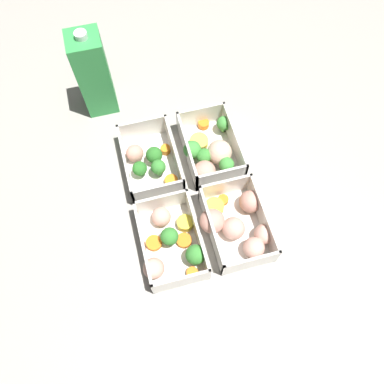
{
  "coord_description": "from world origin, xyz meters",
  "views": [
    {
      "loc": [
        -0.31,
        0.08,
        0.69
      ],
      "look_at": [
        0.0,
        0.0,
        0.02
      ],
      "focal_mm": 35.0,
      "sensor_mm": 36.0,
      "label": 1
    }
  ],
  "objects_px": {
    "container_far_left": "(171,243)",
    "juice_carton": "(94,74)",
    "container_far_right": "(150,161)",
    "container_near_left": "(237,224)",
    "container_near_right": "(210,152)"
  },
  "relations": [
    {
      "from": "container_far_left",
      "to": "juice_carton",
      "type": "distance_m",
      "value": 0.39
    },
    {
      "from": "juice_carton",
      "to": "container_far_right",
      "type": "bearing_deg",
      "value": -159.57
    },
    {
      "from": "container_far_left",
      "to": "container_far_right",
      "type": "bearing_deg",
      "value": 0.51
    },
    {
      "from": "container_near_left",
      "to": "juice_carton",
      "type": "height_order",
      "value": "juice_carton"
    },
    {
      "from": "container_far_left",
      "to": "container_far_right",
      "type": "relative_size",
      "value": 1.0
    },
    {
      "from": "container_near_left",
      "to": "juice_carton",
      "type": "xyz_separation_m",
      "value": [
        0.37,
        0.2,
        0.07
      ]
    },
    {
      "from": "container_near_left",
      "to": "container_near_right",
      "type": "bearing_deg",
      "value": 1.71
    },
    {
      "from": "container_near_right",
      "to": "juice_carton",
      "type": "height_order",
      "value": "juice_carton"
    },
    {
      "from": "container_near_left",
      "to": "juice_carton",
      "type": "distance_m",
      "value": 0.43
    },
    {
      "from": "container_near_left",
      "to": "container_near_right",
      "type": "xyz_separation_m",
      "value": [
        0.17,
        0.0,
        0.0
      ]
    },
    {
      "from": "container_near_left",
      "to": "container_far_right",
      "type": "height_order",
      "value": "same"
    },
    {
      "from": "container_far_left",
      "to": "juice_carton",
      "type": "bearing_deg",
      "value": 10.99
    },
    {
      "from": "container_near_right",
      "to": "container_near_left",
      "type": "bearing_deg",
      "value": -178.29
    },
    {
      "from": "container_far_right",
      "to": "container_near_left",
      "type": "bearing_deg",
      "value": -143.63
    },
    {
      "from": "container_near_right",
      "to": "container_far_right",
      "type": "distance_m",
      "value": 0.13
    }
  ]
}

